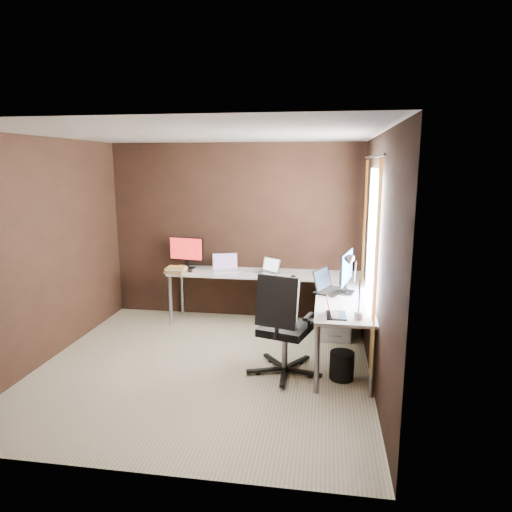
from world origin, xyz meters
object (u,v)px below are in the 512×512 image
(book_stack, at_px, (176,270))
(laptop_black_big, at_px, (328,287))
(laptop_black_small, at_px, (334,312))
(laptop_white, at_px, (226,267))
(monitor_left, at_px, (186,251))
(desk_lamp, at_px, (353,278))
(office_chair, at_px, (283,345))
(drawer_pedestal, at_px, (334,314))
(monitor_right, at_px, (346,270))
(wastebasket, at_px, (342,365))
(laptop_silver, at_px, (269,270))

(book_stack, bearing_deg, laptop_black_big, -16.71)
(laptop_black_small, bearing_deg, laptop_white, 38.62)
(monitor_left, distance_m, desk_lamp, 2.88)
(desk_lamp, bearing_deg, laptop_white, 150.41)
(laptop_black_big, xyz_separation_m, office_chair, (-0.45, -0.73, -0.46))
(drawer_pedestal, bearing_deg, monitor_right, -78.48)
(book_stack, bearing_deg, wastebasket, -31.54)
(laptop_silver, relative_size, laptop_black_big, 0.77)
(laptop_white, relative_size, book_stack, 1.29)
(laptop_white, xyz_separation_m, desk_lamp, (1.65, -1.74, 0.34))
(laptop_black_small, relative_size, office_chair, 0.25)
(laptop_black_big, height_order, book_stack, laptop_black_big)
(drawer_pedestal, relative_size, monitor_right, 1.00)
(laptop_silver, xyz_separation_m, wastebasket, (0.96, -1.54, -0.63))
(drawer_pedestal, height_order, book_stack, book_stack)
(laptop_silver, xyz_separation_m, desk_lamp, (1.03, -1.68, 0.34))
(desk_lamp, height_order, wastebasket, desk_lamp)
(monitor_left, relative_size, laptop_white, 1.27)
(drawer_pedestal, relative_size, book_stack, 1.90)
(office_chair, bearing_deg, monitor_right, 62.50)
(drawer_pedestal, distance_m, laptop_silver, 1.07)
(monitor_right, xyz_separation_m, desk_lamp, (0.02, -0.84, 0.10))
(drawer_pedestal, distance_m, office_chair, 1.32)
(monitor_right, xyz_separation_m, laptop_silver, (-1.01, 0.85, -0.24))
(drawer_pedestal, distance_m, laptop_black_small, 1.44)
(monitor_left, height_order, desk_lamp, desk_lamp)
(laptop_black_big, bearing_deg, monitor_left, 89.57)
(laptop_silver, height_order, wastebasket, laptop_silver)
(laptop_white, height_order, desk_lamp, desk_lamp)
(drawer_pedestal, relative_size, laptop_black_big, 1.22)
(monitor_left, bearing_deg, monitor_right, -14.81)
(laptop_black_big, bearing_deg, laptop_white, 83.16)
(laptop_black_big, bearing_deg, drawer_pedestal, 11.99)
(drawer_pedestal, distance_m, book_stack, 2.22)
(laptop_black_big, xyz_separation_m, laptop_black_small, (0.06, -0.89, -0.02))
(laptop_silver, xyz_separation_m, book_stack, (-1.26, -0.18, -0.00))
(laptop_silver, bearing_deg, monitor_right, -3.36)
(laptop_black_small, xyz_separation_m, office_chair, (-0.51, 0.16, -0.45))
(monitor_right, xyz_separation_m, wastebasket, (-0.04, -0.70, -0.87))
(laptop_black_big, xyz_separation_m, desk_lamp, (0.23, -0.89, 0.33))
(drawer_pedestal, xyz_separation_m, laptop_silver, (-0.90, 0.33, 0.48))
(laptop_silver, bearing_deg, laptop_black_big, -8.22)
(book_stack, bearing_deg, monitor_right, -16.41)
(drawer_pedestal, xyz_separation_m, office_chair, (-0.55, -1.20, 0.03))
(monitor_right, xyz_separation_m, laptop_black_big, (-0.21, 0.05, -0.22))
(drawer_pedestal, xyz_separation_m, book_stack, (-2.16, 0.15, 0.47))
(drawer_pedestal, distance_m, monitor_right, 0.89)
(laptop_silver, bearing_deg, laptop_black_small, -26.34)
(book_stack, bearing_deg, laptop_black_small, -35.48)
(monitor_right, height_order, book_stack, monitor_right)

